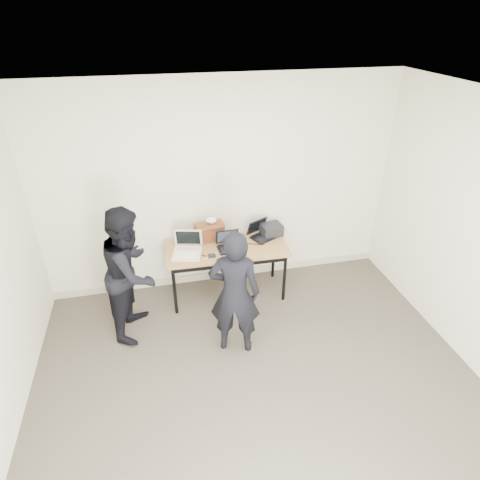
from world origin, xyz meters
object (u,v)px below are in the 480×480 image
object	(u,v)px
laptop_center	(229,244)
laptop_right	(261,233)
leather_satchel	(209,232)
equipment_box	(271,230)
person_observer	(131,272)
laptop_beige	(187,250)
person_typist	(235,294)
desk	(227,252)

from	to	relation	value
laptop_center	laptop_right	bearing A→B (deg)	18.20
leather_satchel	equipment_box	distance (m)	0.81
person_observer	laptop_beige	bearing A→B (deg)	-46.77
laptop_center	person_observer	xyz separation A→B (m)	(-1.17, -0.36, 0.01)
laptop_beige	equipment_box	world-z (taller)	laptop_beige
person_typist	person_observer	size ratio (longest dim) A/B	0.94
laptop_right	leather_satchel	xyz separation A→B (m)	(-0.67, 0.05, 0.08)
desk	laptop_center	distance (m)	0.11
laptop_beige	desk	bearing A→B (deg)	17.32
person_observer	laptop_center	bearing A→B (deg)	-56.82
equipment_box	person_observer	size ratio (longest dim) A/B	0.17
laptop_center	leather_satchel	world-z (taller)	leather_satchel
equipment_box	person_observer	xyz separation A→B (m)	(-1.78, -0.56, -0.01)
leather_satchel	laptop_center	bearing A→B (deg)	-57.32
laptop_center	equipment_box	bearing A→B (deg)	15.28
desk	person_observer	world-z (taller)	person_observer
desk	equipment_box	distance (m)	0.67
laptop_center	desk	bearing A→B (deg)	160.93
laptop_right	person_observer	world-z (taller)	person_observer
leather_satchel	person_typist	bearing A→B (deg)	-94.25
person_typist	leather_satchel	bearing A→B (deg)	-70.02
laptop_center	laptop_beige	bearing A→B (deg)	179.75
equipment_box	leather_satchel	bearing A→B (deg)	177.47
desk	leather_satchel	xyz separation A→B (m)	(-0.18, 0.23, 0.19)
desk	equipment_box	size ratio (longest dim) A/B	5.85
laptop_center	laptop_right	distance (m)	0.50
laptop_right	person_typist	size ratio (longest dim) A/B	0.27
laptop_center	equipment_box	xyz separation A→B (m)	(0.61, 0.20, 0.03)
leather_satchel	person_observer	world-z (taller)	person_observer
laptop_beige	person_observer	distance (m)	0.74
laptop_beige	person_typist	size ratio (longest dim) A/B	0.27
laptop_right	desk	bearing A→B (deg)	172.26
desk	leather_satchel	distance (m)	0.34
leather_satchel	person_typist	world-z (taller)	person_typist
laptop_center	person_observer	bearing A→B (deg)	-165.60
desk	laptop_right	xyz separation A→B (m)	(0.49, 0.17, 0.11)
leather_satchel	desk	bearing A→B (deg)	-59.60
leather_satchel	person_observer	bearing A→B (deg)	-156.37
laptop_beige	equipment_box	xyz separation A→B (m)	(1.12, 0.22, 0.02)
desk	person_observer	size ratio (longest dim) A/B	0.97
equipment_box	person_observer	world-z (taller)	person_observer
laptop_right	person_typist	distance (m)	1.27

